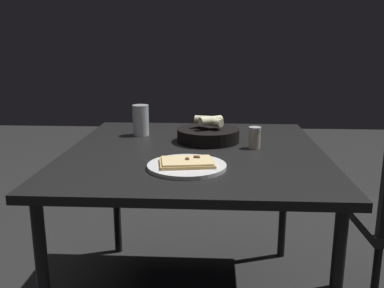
% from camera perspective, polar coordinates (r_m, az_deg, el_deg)
% --- Properties ---
extents(dining_table, '(1.11, 1.03, 0.73)m').
position_cam_1_polar(dining_table, '(1.73, 0.36, -2.57)').
color(dining_table, black).
rests_on(dining_table, ground).
extents(pizza_plate, '(0.28, 0.28, 0.04)m').
position_cam_1_polar(pizza_plate, '(1.47, -0.70, -2.86)').
color(pizza_plate, white).
rests_on(pizza_plate, dining_table).
extents(bread_basket, '(0.27, 0.27, 0.12)m').
position_cam_1_polar(bread_basket, '(1.85, 2.23, 1.38)').
color(bread_basket, black).
rests_on(bread_basket, dining_table).
extents(beer_glass, '(0.07, 0.07, 0.14)m').
position_cam_1_polar(beer_glass, '(1.98, -6.92, 2.96)').
color(beer_glass, silver).
rests_on(beer_glass, dining_table).
extents(pepper_shaker, '(0.05, 0.05, 0.09)m').
position_cam_1_polar(pepper_shaker, '(1.75, 8.46, 0.69)').
color(pepper_shaker, '#BFB299').
rests_on(pepper_shaker, dining_table).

